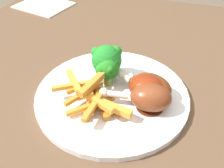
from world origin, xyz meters
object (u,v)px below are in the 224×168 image
at_px(broccoli_floret_middle, 106,60).
at_px(chicken_drumstick_far, 148,97).
at_px(broccoli_floret_front, 108,69).
at_px(dinner_plate, 112,94).
at_px(dining_table, 90,129).
at_px(chicken_drumstick_extra, 149,85).
at_px(chicken_drumstick_near, 145,87).
at_px(carrot_fries_pile, 93,96).

distance_m(broccoli_floret_middle, chicken_drumstick_far, 0.12).
bearing_deg(broccoli_floret_front, chicken_drumstick_far, 65.42).
relative_size(dinner_plate, broccoli_floret_front, 5.06).
relative_size(dining_table, broccoli_floret_middle, 15.50).
bearing_deg(chicken_drumstick_extra, broccoli_floret_front, -91.90).
height_order(broccoli_floret_front, broccoli_floret_middle, broccoli_floret_middle).
bearing_deg(broccoli_floret_front, chicken_drumstick_near, 78.88).
distance_m(dinner_plate, chicken_drumstick_extra, 0.08).
xyz_separation_m(broccoli_floret_front, chicken_drumstick_far, (0.04, 0.09, -0.01)).
bearing_deg(dining_table, broccoli_floret_front, 137.00).
height_order(broccoli_floret_front, chicken_drumstick_far, broccoli_floret_front).
distance_m(chicken_drumstick_near, chicken_drumstick_extra, 0.01).
relative_size(dinner_plate, chicken_drumstick_near, 2.34).
height_order(chicken_drumstick_near, chicken_drumstick_extra, chicken_drumstick_near).
xyz_separation_m(dining_table, broccoli_floret_middle, (-0.05, 0.02, 0.16)).
bearing_deg(chicken_drumstick_far, dining_table, -92.87).
height_order(dining_table, carrot_fries_pile, carrot_fries_pile).
bearing_deg(dining_table, broccoli_floret_middle, 156.69).
xyz_separation_m(broccoli_floret_front, carrot_fries_pile, (0.06, -0.01, -0.02)).
xyz_separation_m(dinner_plate, carrot_fries_pile, (0.04, -0.02, 0.02)).
xyz_separation_m(broccoli_floret_middle, chicken_drumstick_extra, (0.02, 0.09, -0.02)).
relative_size(dining_table, chicken_drumstick_far, 8.39).
height_order(dining_table, broccoli_floret_middle, broccoli_floret_middle).
bearing_deg(broccoli_floret_middle, broccoli_floret_front, 26.89).
relative_size(broccoli_floret_middle, chicken_drumstick_extra, 0.53).
height_order(dining_table, chicken_drumstick_extra, chicken_drumstick_extra).
height_order(dining_table, chicken_drumstick_far, chicken_drumstick_far).
xyz_separation_m(dinner_plate, broccoli_floret_front, (-0.02, -0.02, 0.04)).
xyz_separation_m(dinner_plate, chicken_drumstick_near, (-0.01, 0.06, 0.03)).
bearing_deg(dinner_plate, chicken_drumstick_far, 75.77).
xyz_separation_m(broccoli_floret_middle, carrot_fries_pile, (0.08, 0.00, -0.03)).
distance_m(dining_table, carrot_fries_pile, 0.14).
bearing_deg(dinner_plate, carrot_fries_pile, -29.39).
xyz_separation_m(carrot_fries_pile, chicken_drumstick_far, (-0.02, 0.10, 0.01)).
height_order(dinner_plate, chicken_drumstick_extra, chicken_drumstick_extra).
relative_size(carrot_fries_pile, chicken_drumstick_near, 1.23).
relative_size(broccoli_floret_middle, chicken_drumstick_far, 0.54).
distance_m(broccoli_floret_front, broccoli_floret_middle, 0.02).
xyz_separation_m(dining_table, chicken_drumstick_far, (0.01, 0.12, 0.14)).
relative_size(broccoli_floret_front, chicken_drumstick_far, 0.44).
relative_size(broccoli_floret_front, carrot_fries_pile, 0.38).
relative_size(broccoli_floret_front, chicken_drumstick_near, 0.46).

